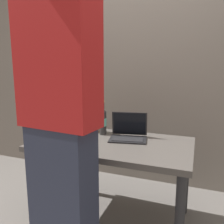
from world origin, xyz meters
TOP-DOWN VIEW (x-y plane):
  - ground_plane at (0.00, 0.00)m, footprint 8.00×8.00m
  - desk at (0.00, 0.00)m, footprint 1.28×0.74m
  - laptop at (0.10, 0.13)m, footprint 0.35×0.30m
  - beer_bottle_dark at (-0.20, 0.25)m, footprint 0.06×0.06m
  - beer_bottle_brown at (-0.30, 0.22)m, footprint 0.07×0.07m
  - beer_bottle_green at (-0.16, 0.18)m, footprint 0.07×0.07m
  - person_figure at (-0.09, -0.62)m, footprint 0.48×0.32m
  - back_wall at (0.00, 0.87)m, footprint 6.00×0.10m

SIDE VIEW (x-z plane):
  - ground_plane at x=0.00m, z-range 0.00..0.00m
  - desk at x=0.00m, z-range 0.26..0.96m
  - laptop at x=0.10m, z-range 0.64..0.86m
  - beer_bottle_dark at x=-0.20m, z-range 0.67..0.94m
  - beer_bottle_green at x=-0.16m, z-range 0.67..0.98m
  - beer_bottle_brown at x=-0.30m, z-range 0.66..1.01m
  - person_figure at x=-0.09m, z-range 0.02..1.92m
  - back_wall at x=0.00m, z-range 0.00..2.60m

